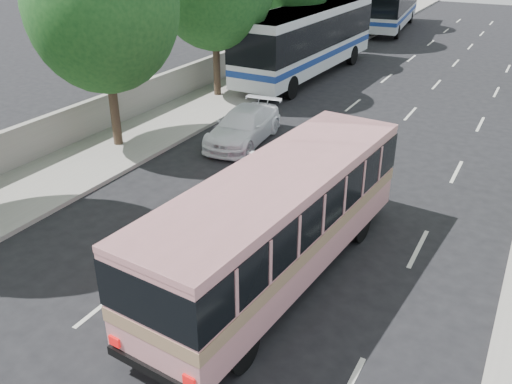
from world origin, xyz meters
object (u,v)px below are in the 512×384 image
Objects in this scene: pink_bus at (280,213)px; pink_taxi at (258,182)px; white_pickup at (243,126)px; tour_coach_rear at (393,3)px; tour_coach_front at (308,35)px.

pink_bus reaches higher than pink_taxi.
pink_taxi is 0.98× the size of white_pickup.
pink_bus is 4.25m from pink_taxi.
white_pickup is at bearing 129.47° from pink_bus.
pink_bus reaches higher than white_pickup.
tour_coach_rear reaches higher than pink_taxi.
tour_coach_front is at bearing 95.01° from white_pickup.
white_pickup is at bearing -78.01° from tour_coach_front.
white_pickup is 11.57m from tour_coach_front.
tour_coach_rear is (-5.21, 34.17, 1.40)m from pink_taxi.
tour_coach_rear is (-7.60, 37.51, 0.32)m from pink_bus.
pink_bus is at bearing -60.47° from white_pickup.
pink_taxi is at bearing -70.15° from tour_coach_front.
tour_coach_front reaches higher than pink_taxi.
tour_coach_rear reaches higher than white_pickup.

